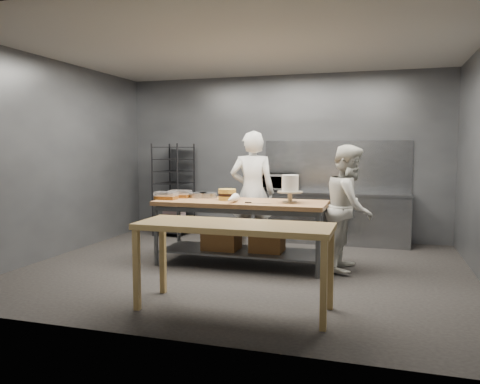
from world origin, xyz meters
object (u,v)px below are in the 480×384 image
object	(u,v)px
chef_behind	(252,192)
frosted_cake_stand	(290,186)
chef_right	(349,208)
layer_cake	(227,195)
microwave	(278,182)
speed_rack	(174,190)
work_table	(241,225)
near_counter	(234,232)

from	to	relation	value
chef_behind	frosted_cake_stand	distance (m)	1.13
chef_right	layer_cake	xyz separation A→B (m)	(-1.70, -0.15, 0.15)
chef_behind	microwave	bearing A→B (deg)	-106.81
speed_rack	chef_behind	world-z (taller)	chef_behind
speed_rack	frosted_cake_stand	size ratio (longest dim) A/B	4.61
layer_cake	chef_right	bearing A→B (deg)	5.05
work_table	microwave	world-z (taller)	microwave
near_counter	chef_behind	distance (m)	2.66
work_table	microwave	xyz separation A→B (m)	(0.11, 1.98, 0.48)
work_table	near_counter	xyz separation A→B (m)	(0.47, -1.80, 0.24)
microwave	frosted_cake_stand	xyz separation A→B (m)	(0.60, -2.00, 0.10)
work_table	near_counter	distance (m)	1.88
frosted_cake_stand	speed_rack	bearing A→B (deg)	143.85
microwave	layer_cake	bearing A→B (deg)	-99.41
work_table	chef_right	xyz separation A→B (m)	(1.49, 0.18, 0.28)
near_counter	frosted_cake_stand	world-z (taller)	frosted_cake_stand
speed_rack	microwave	xyz separation A→B (m)	(2.03, 0.08, 0.19)
work_table	frosted_cake_stand	world-z (taller)	frosted_cake_stand
chef_behind	chef_right	bearing A→B (deg)	148.92
chef_behind	layer_cake	xyz separation A→B (m)	(-0.17, -0.77, 0.04)
chef_right	frosted_cake_stand	distance (m)	0.86
layer_cake	chef_behind	bearing A→B (deg)	77.80
frosted_cake_stand	near_counter	bearing A→B (deg)	-97.64
near_counter	chef_behind	bearing A→B (deg)	101.26
chef_right	microwave	bearing A→B (deg)	42.45
chef_behind	layer_cake	size ratio (longest dim) A/B	7.68
work_table	near_counter	size ratio (longest dim) A/B	1.20
work_table	layer_cake	world-z (taller)	layer_cake
microwave	frosted_cake_stand	distance (m)	2.09
near_counter	microwave	distance (m)	3.80
chef_right	frosted_cake_stand	world-z (taller)	chef_right
near_counter	chef_behind	world-z (taller)	chef_behind
speed_rack	chef_right	distance (m)	3.81
near_counter	layer_cake	bearing A→B (deg)	110.42
work_table	microwave	size ratio (longest dim) A/B	4.43
work_table	chef_behind	size ratio (longest dim) A/B	1.24
work_table	speed_rack	size ratio (longest dim) A/B	1.37
near_counter	microwave	size ratio (longest dim) A/B	3.69
near_counter	layer_cake	world-z (taller)	layer_cake
work_table	microwave	bearing A→B (deg)	86.91
near_counter	speed_rack	size ratio (longest dim) A/B	1.14
work_table	layer_cake	size ratio (longest dim) A/B	9.55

